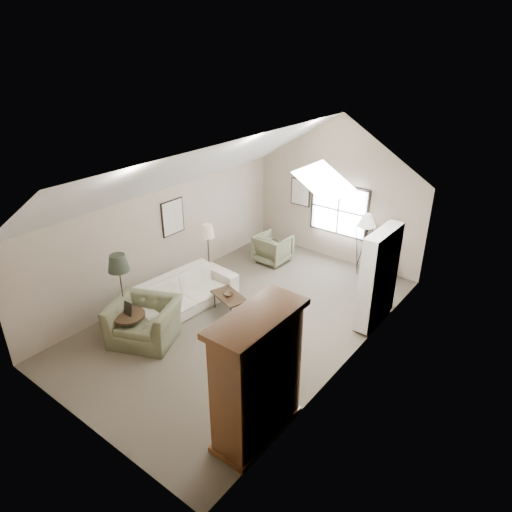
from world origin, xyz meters
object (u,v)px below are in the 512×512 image
Objects in this scene: side_table at (131,328)px; side_chair at (386,258)px; armoire at (257,377)px; sofa at (183,293)px; coffee_table at (229,304)px; armchair_near at (144,321)px; armchair_far at (273,248)px.

side_chair is at bearing 62.58° from side_table.
armoire is at bearing -4.98° from side_table.
sofa is (-3.60, 1.90, -0.72)m from armoire.
sofa is 3.00× the size of coffee_table.
armchair_near is at bearing -164.57° from sofa.
armoire is 3.60m from side_table.
sofa reaches higher than side_table.
sofa is 5.22m from side_chair.
armchair_near is 0.30m from side_table.
sofa is 2.98× the size of armchair_far.
side_chair reaches higher than armchair_near.
armchair_far is 4.80m from side_table.
armchair_far is at bearing 65.72° from armchair_near.
side_table is at bearing 88.85° from armchair_far.
armchair_near is 1.16× the size of side_chair.
armchair_near is 1.98m from coffee_table.
side_table is (0.10, -1.60, -0.05)m from sofa.
side_table is at bearing -129.74° from side_chair.
side_table is at bearing -171.29° from sofa.
armoire reaches higher than armchair_near.
armchair_near is 6.25m from side_chair.
armoire reaches higher than armchair_far.
side_table is (-0.15, -0.24, -0.10)m from armchair_near.
coffee_table is (0.74, 1.82, -0.20)m from armchair_near.
side_chair is (2.86, 5.55, 0.14)m from armchair_near.
armchair_near is at bearing 58.81° from side_table.
sofa is 3.99× the size of side_table.
armchair_near reaches higher than side_table.
armoire is at bearing -97.69° from side_chair.
side_chair is at bearing -160.27° from armchair_far.
coffee_table is at bearing 43.57° from armchair_near.
armchair_far is at bearing 88.32° from side_table.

